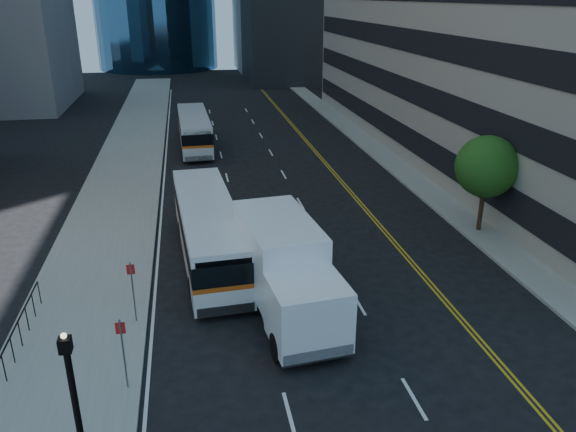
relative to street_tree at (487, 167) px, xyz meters
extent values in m
plane|color=black|center=(-9.00, -8.00, -3.64)|extent=(160.00, 160.00, 0.00)
cube|color=gray|center=(-19.50, 17.00, -3.57)|extent=(5.00, 90.00, 0.15)
cube|color=gray|center=(0.00, 17.00, -3.57)|extent=(2.00, 90.00, 0.15)
cylinder|color=#332114|center=(0.00, 0.00, -2.39)|extent=(0.24, 0.24, 2.20)
sphere|color=#184413|center=(0.00, 0.00, 0.01)|extent=(3.20, 3.20, 3.20)
cylinder|color=black|center=(-18.00, -14.00, -1.39)|extent=(0.16, 0.16, 4.20)
cube|color=black|center=(-18.00, -14.00, 0.89)|extent=(0.28, 0.28, 0.36)
cube|color=white|center=(-14.33, -0.89, -2.80)|extent=(3.17, 11.38, 1.03)
cube|color=#C64F12|center=(-14.33, -0.89, -2.19)|extent=(3.19, 11.40, 0.21)
cube|color=black|center=(-14.33, -0.89, -1.67)|extent=(3.19, 11.40, 0.84)
cube|color=white|center=(-14.33, -0.89, -0.97)|extent=(3.17, 11.38, 0.47)
cylinder|color=black|center=(-15.21, -4.33, -3.17)|extent=(0.34, 0.95, 0.94)
cylinder|color=black|center=(-13.02, -4.18, -3.17)|extent=(0.34, 0.95, 0.94)
cylinder|color=black|center=(-15.63, 2.03, -3.17)|extent=(0.34, 0.95, 0.94)
cylinder|color=black|center=(-13.44, 2.17, -3.17)|extent=(0.34, 0.95, 0.94)
cube|color=silver|center=(-14.45, 20.80, -2.85)|extent=(2.59, 10.64, 0.97)
cube|color=orange|center=(-14.45, 20.80, -2.27)|extent=(2.61, 10.66, 0.19)
cube|color=black|center=(-14.45, 20.80, -1.79)|extent=(2.61, 10.66, 0.79)
cube|color=silver|center=(-14.45, 20.80, -1.13)|extent=(2.59, 10.64, 0.44)
cylinder|color=black|center=(-15.39, 17.59, -3.20)|extent=(0.29, 0.89, 0.88)
cylinder|color=black|center=(-13.33, 17.65, -3.20)|extent=(0.29, 0.89, 0.88)
cylinder|color=black|center=(-15.55, 23.59, -3.20)|extent=(0.29, 0.89, 0.88)
cylinder|color=black|center=(-13.50, 23.64, -3.20)|extent=(0.29, 0.89, 0.88)
cube|color=white|center=(-11.27, -8.92, -2.07)|extent=(2.84, 2.65, 2.27)
cube|color=black|center=(-11.15, -9.94, -1.64)|extent=(2.39, 0.32, 1.19)
cube|color=white|center=(-11.68, -5.15, -1.42)|extent=(3.15, 5.45, 2.81)
cube|color=black|center=(-11.55, -6.33, -3.05)|extent=(2.76, 7.32, 0.27)
cylinder|color=black|center=(-12.41, -9.26, -3.12)|extent=(0.41, 1.07, 1.04)
cylinder|color=black|center=(-10.07, -9.00, -3.12)|extent=(0.41, 1.07, 1.04)
cylinder|color=black|center=(-13.00, -3.88, -3.12)|extent=(0.41, 1.07, 1.04)
cylinder|color=black|center=(-10.66, -3.63, -3.12)|extent=(0.41, 1.07, 1.04)
camera|label=1|loc=(-14.96, -25.38, 8.23)|focal=35.00mm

